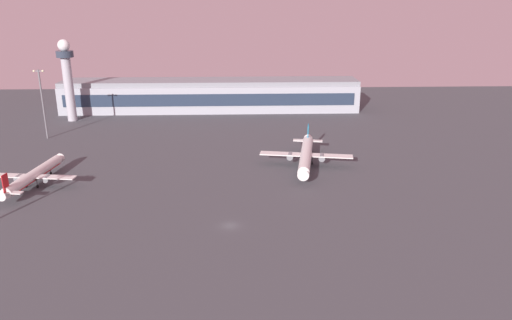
% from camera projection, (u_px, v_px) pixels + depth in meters
% --- Properties ---
extents(ground_plane, '(416.00, 416.00, 0.00)m').
position_uv_depth(ground_plane, '(230.00, 226.00, 129.76)').
color(ground_plane, '#424449').
extents(terminal_building, '(155.73, 22.40, 16.40)m').
position_uv_depth(terminal_building, '(211.00, 95.00, 260.35)').
color(terminal_building, '#9EA3AD').
rests_on(terminal_building, ground).
extents(control_tower, '(8.00, 8.00, 39.13)m').
position_uv_depth(control_tower, '(67.00, 75.00, 233.54)').
color(control_tower, '#A8A8B2').
rests_on(control_tower, ground).
extents(airplane_far_stand, '(28.15, 36.06, 9.25)m').
position_uv_depth(airplane_far_stand, '(33.00, 176.00, 156.16)').
color(airplane_far_stand, silver).
rests_on(airplane_far_stand, ground).
extents(airplane_near_gate, '(33.40, 42.71, 10.99)m').
position_uv_depth(airplane_near_gate, '(306.00, 155.00, 174.45)').
color(airplane_near_gate, silver).
rests_on(airplane_near_gate, ground).
extents(apron_light_central, '(4.80, 0.90, 29.50)m').
position_uv_depth(apron_light_central, '(42.00, 100.00, 204.84)').
color(apron_light_central, slate).
rests_on(apron_light_central, ground).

